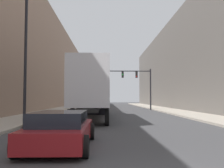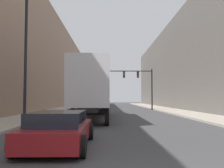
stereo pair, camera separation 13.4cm
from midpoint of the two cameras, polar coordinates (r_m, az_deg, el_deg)
name	(u,v)px [view 1 (the left image)]	position (r m, az deg, el deg)	size (l,w,h in m)	color
sidewalk_right	(167,110)	(34.82, 12.28, -5.78)	(3.42, 80.00, 0.15)	#B2A899
sidewalk_left	(59,110)	(34.44, -12.22, -5.81)	(3.42, 80.00, 0.15)	#B2A899
building_right	(200,60)	(36.57, 19.36, 5.23)	(6.00, 80.00, 13.88)	#66605B
building_left	(24,54)	(36.07, -19.48, 6.39)	(6.00, 80.00, 15.17)	#997A66
semi_truck	(93,90)	(20.54, -4.51, -1.30)	(2.51, 13.61, 4.18)	silver
sedan_car	(61,130)	(8.66, -12.07, -10.17)	(2.08, 4.44, 1.20)	maroon
traffic_signal_gantry	(140,81)	(35.98, 6.36, 0.59)	(6.11, 0.35, 5.84)	black
street_lamp	(26,39)	(14.99, -19.34, 9.73)	(0.44, 0.44, 7.90)	black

